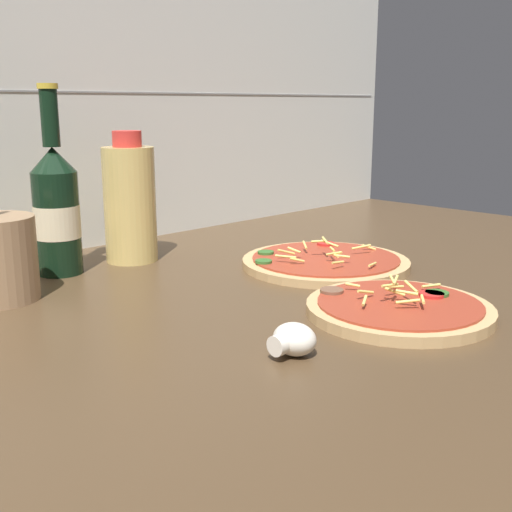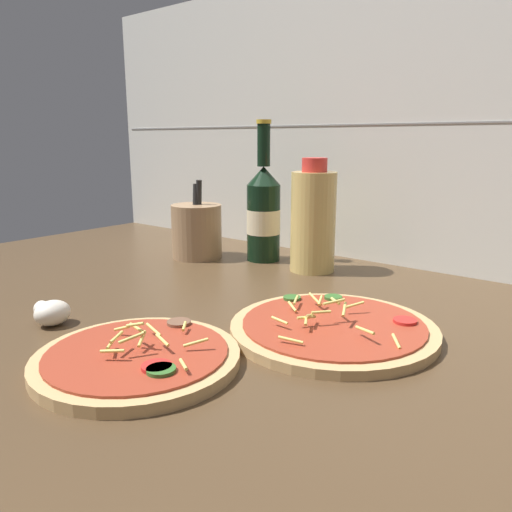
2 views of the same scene
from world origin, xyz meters
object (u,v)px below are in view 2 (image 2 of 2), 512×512
Objects in this scene: pizza_far at (333,328)px; oil_bottle at (313,220)px; pizza_near at (138,358)px; beer_bottle at (264,212)px; mushroom_left at (51,312)px; utensil_crock at (197,231)px.

oil_bottle reaches higher than pizza_far.
pizza_near is 0.81× the size of beer_bottle.
beer_bottle is (-19.97, 48.06, 9.29)cm from pizza_near.
pizza_near reaches higher than pizza_far.
mushroom_left is 0.31× the size of utensil_crock.
beer_bottle is at bearing 140.78° from pizza_far.
oil_bottle is at bearing 75.71° from mushroom_left.
mushroom_left is (0.69, -47.56, -8.40)cm from beer_bottle.
pizza_far is 1.25× the size of oil_bottle.
beer_bottle is 5.54× the size of mushroom_left.
pizza_far is 0.94× the size of beer_bottle.
utensil_crock is (-13.31, 40.68, 4.03)cm from mushroom_left.
pizza_near is 24.98cm from pizza_far.
oil_bottle is 26.23cm from utensil_crock.
beer_bottle is 15.02cm from utensil_crock.
mushroom_left is (-11.89, -46.70, -8.10)cm from oil_bottle.
pizza_near is 52.87cm from beer_bottle.
utensil_crock reaches higher than mushroom_left.
mushroom_left is at bearing 178.50° from pizza_near.
oil_bottle is 4.16× the size of mushroom_left.
utensil_crock is (-25.20, -6.02, -4.06)cm from oil_bottle.
beer_bottle is 12.62cm from oil_bottle.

